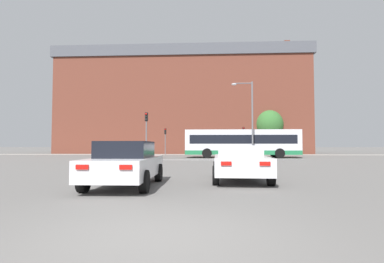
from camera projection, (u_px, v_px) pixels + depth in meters
The scene contains 13 objects.
ground_plane at pixel (156, 236), 4.35m from camera, with size 400.00×400.00×0.00m, color #605E5B.
stop_line_strip at pixel (200, 160), 26.86m from camera, with size 7.90×0.30×0.01m, color silver.
far_pavement at pixel (203, 155), 41.81m from camera, with size 68.78×2.50×0.01m, color #A09B91.
brick_civic_building at pixel (184, 104), 51.33m from camera, with size 40.53×12.88×18.32m.
car_saloon_left at pixel (126, 163), 9.64m from camera, with size 1.99×4.39×1.45m.
car_roadster_right at pixel (240, 163), 11.19m from camera, with size 2.11×4.34×1.31m.
bus_crossing_lead at pixel (242, 143), 31.60m from camera, with size 11.86×2.72×2.93m.
traffic_light_far_right at pixel (244, 136), 40.67m from camera, with size 0.26×0.31×3.79m.
traffic_light_near_left at pixel (146, 128), 27.81m from camera, with size 0.26×0.31×4.37m.
traffic_light_far_left at pixel (165, 137), 41.33m from camera, with size 0.26×0.31×3.66m.
street_lamp_junction at pixel (249, 112), 29.56m from camera, with size 2.12×0.36×7.63m.
pedestrian_waiting at pixel (253, 147), 41.06m from camera, with size 0.43×0.44×1.82m.
tree_by_building at pixel (269, 125), 44.72m from camera, with size 4.10×4.10×6.58m.
Camera 1 is at (0.77, -4.38, 1.32)m, focal length 28.00 mm.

